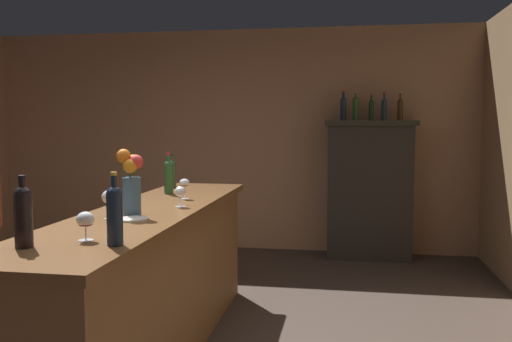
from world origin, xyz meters
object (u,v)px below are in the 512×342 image
Objects in this scene: wine_bottle_malbec at (169,175)px; display_bottle_midleft at (356,107)px; display_cabinet at (369,187)px; wine_glass_spare at (184,184)px; wine_bottle_merlot at (23,214)px; display_bottle_right at (400,108)px; wine_bottle_rose at (173,172)px; display_bottle_center at (371,109)px; wine_glass_mid at (109,198)px; wine_glass_front at (180,193)px; cheese_plate at (133,219)px; bar_counter at (150,283)px; display_bottle_midright at (384,108)px; display_bottle_left at (343,107)px; wine_bottle_chardonnay at (115,213)px; wine_glass_rear at (85,221)px; flower_arrangement at (131,180)px.

wine_bottle_malbec is 0.97× the size of display_bottle_midleft.
wine_glass_spare is (-1.43, -2.48, 0.28)m from display_cabinet.
wine_glass_spare is (0.24, 1.62, -0.04)m from wine_bottle_merlot.
display_bottle_right reaches higher than wine_bottle_malbec.
wine_bottle_rose is 2.26m from wine_bottle_merlot.
display_bottle_center is 0.32m from display_bottle_right.
wine_bottle_rose is 1.76× the size of wine_glass_mid.
cheese_plate is at bearing -102.90° from wine_glass_front.
wine_bottle_merlot reaches higher than wine_glass_front.
wine_glass_front reaches higher than bar_counter.
wine_glass_spare is 3.00m from display_bottle_midright.
wine_glass_front is (0.33, 1.24, -0.06)m from wine_bottle_merlot.
wine_bottle_rose is 2.59m from display_bottle_center.
display_bottle_midleft is (0.14, -0.00, -0.00)m from display_bottle_left.
display_bottle_midright is (1.82, 4.10, 0.57)m from wine_bottle_merlot.
wine_bottle_chardonnay is 4.23m from display_bottle_center.
display_bottle_midleft is (1.30, 3.92, 0.64)m from wine_glass_rear.
wine_glass_spare is 0.46× the size of display_bottle_right.
wine_glass_spare is at bearing -116.97° from display_bottle_midleft.
wine_glass_front is 3.28m from display_bottle_midright.
display_bottle_right is (0.63, -0.00, -0.01)m from display_bottle_left.
wine_bottle_chardonnay is at bearing -20.77° from wine_glass_rear.
flower_arrangement is 3.54m from display_bottle_midleft.
wine_glass_mid is at bearing -88.47° from wine_bottle_malbec.
wine_glass_spare is at bearing 88.48° from wine_glass_rear.
display_bottle_midleft is (1.18, 2.85, 0.64)m from wine_glass_front.
wine_bottle_merlot is 0.81× the size of flower_arrangement.
display_bottle_center is at bearing 180.00° from display_bottle_right.
cheese_plate is (-1.47, -3.37, 0.18)m from display_cabinet.
wine_bottle_rose is 2.19× the size of wine_glass_front.
wine_glass_rear is at bearing -90.56° from cheese_plate.
bar_counter is 1.23m from wine_bottle_chardonnay.
wine_bottle_chardonnay is at bearing -103.85° from display_bottle_left.
bar_counter is at bearing -121.88° from display_bottle_right.
wine_bottle_malbec is 0.95× the size of display_bottle_left.
wine_glass_front is at bearing -117.63° from display_bottle_midright.
wine_bottle_malbec is at bearing -131.57° from display_bottle_right.
wine_glass_mid reaches higher than wine_glass_rear.
display_cabinet is 3.74m from wine_glass_mid.
wine_glass_front is 0.97× the size of wine_glass_rear.
wine_glass_rear is 0.35× the size of flower_arrangement.
wine_bottle_merlot is at bearing -91.00° from wine_bottle_malbec.
wine_bottle_malbec is 0.34m from wine_glass_spare.
wine_bottle_chardonnay is 4.18m from display_bottle_midleft.
display_cabinet is 3.68m from cheese_plate.
wine_bottle_malbec is 1.07× the size of display_bottle_center.
wine_bottle_rose is at bearing -138.35° from display_bottle_right.
cheese_plate is 3.80m from display_bottle_midright.
wine_glass_front is at bearing -112.39° from display_bottle_midleft.
wine_glass_mid reaches higher than cheese_plate.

